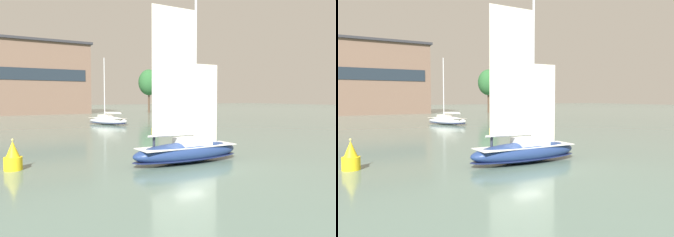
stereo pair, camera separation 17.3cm
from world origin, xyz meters
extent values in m
plane|color=slate|center=(0.00, 0.00, 0.00)|extent=(400.00, 400.00, 0.00)
cube|color=brown|center=(-1.53, 86.97, 10.55)|extent=(35.58, 17.68, 21.10)
cube|color=#1E2833|center=(-1.53, 78.05, 11.61)|extent=(32.02, 0.10, 3.38)
cube|color=#2D2D33|center=(-1.53, 86.97, 21.45)|extent=(36.78, 18.88, 0.70)
cylinder|color=#4C3828|center=(35.16, 76.26, 3.85)|extent=(0.62, 0.62, 7.71)
ellipsoid|color=#285B2D|center=(35.16, 76.26, 10.04)|extent=(6.94, 6.94, 8.48)
ellipsoid|color=navy|center=(0.00, 0.00, 0.79)|extent=(9.30, 2.69, 1.58)
ellipsoid|color=#19234C|center=(0.00, 0.00, 0.35)|extent=(9.40, 2.72, 0.19)
cube|color=silver|center=(0.00, 0.00, 1.25)|extent=(8.19, 2.27, 0.06)
cube|color=silver|center=(0.46, 0.00, 1.61)|extent=(2.62, 1.84, 0.65)
cylinder|color=silver|center=(0.74, 0.01, 7.08)|extent=(0.19, 0.19, 11.60)
cylinder|color=silver|center=(-1.35, -0.01, 2.21)|extent=(4.18, 0.20, 0.16)
cube|color=silver|center=(-1.18, -0.01, 6.96)|extent=(3.84, 0.07, 9.51)
cube|color=silver|center=(1.86, 0.02, 4.47)|extent=(2.04, 0.04, 6.38)
cylinder|color=#232838|center=(-2.79, 0.28, 1.71)|extent=(0.20, 0.20, 0.85)
cylinder|color=gold|center=(-2.79, 0.28, 2.46)|extent=(0.34, 0.34, 0.65)
sphere|color=tan|center=(-2.79, 0.28, 2.90)|extent=(0.24, 0.24, 0.24)
ellipsoid|color=silver|center=(6.74, 36.98, 0.76)|extent=(6.42, 9.02, 1.51)
ellipsoid|color=#19234C|center=(6.74, 36.98, 0.34)|extent=(6.49, 9.11, 0.18)
cube|color=#BCB7A8|center=(6.74, 36.98, 1.20)|extent=(5.56, 7.89, 0.06)
cube|color=beige|center=(6.53, 37.37, 1.54)|extent=(2.72, 3.02, 0.62)
cylinder|color=silver|center=(6.40, 37.61, 6.80)|extent=(0.18, 0.18, 11.13)
cylinder|color=silver|center=(7.36, 35.85, 2.12)|extent=(2.04, 3.60, 0.15)
cylinder|color=silver|center=(7.36, 35.85, 2.23)|extent=(1.93, 3.29, 0.24)
cylinder|color=yellow|center=(-12.02, 3.69, 0.46)|extent=(1.23, 1.23, 0.92)
cone|color=yellow|center=(-12.02, 3.69, 1.48)|extent=(0.92, 0.92, 1.12)
sphere|color=#F2F266|center=(-12.02, 3.69, 2.12)|extent=(0.16, 0.16, 0.16)
camera|label=1|loc=(-13.97, -21.08, 5.04)|focal=35.00mm
camera|label=2|loc=(-13.82, -21.17, 5.04)|focal=35.00mm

